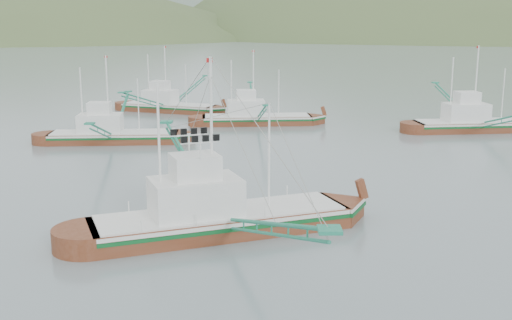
{
  "coord_description": "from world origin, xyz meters",
  "views": [
    {
      "loc": [
        -0.34,
        -38.8,
        13.2
      ],
      "look_at": [
        0.0,
        6.0,
        3.2
      ],
      "focal_mm": 45.0,
      "sensor_mm": 36.0,
      "label": 1
    }
  ],
  "objects_px": {
    "main_boat": "(219,197)",
    "bg_boat_far": "(255,114)",
    "bg_boat_left": "(112,130)",
    "bg_boat_extra": "(168,98)",
    "bg_boat_right": "(476,118)"
  },
  "relations": [
    {
      "from": "main_boat",
      "to": "bg_boat_right",
      "type": "height_order",
      "value": "main_boat"
    },
    {
      "from": "bg_boat_extra",
      "to": "main_boat",
      "type": "bearing_deg",
      "value": -58.9
    },
    {
      "from": "main_boat",
      "to": "bg_boat_right",
      "type": "distance_m",
      "value": 46.33
    },
    {
      "from": "bg_boat_left",
      "to": "bg_boat_extra",
      "type": "bearing_deg",
      "value": 79.2
    },
    {
      "from": "bg_boat_far",
      "to": "bg_boat_extra",
      "type": "xyz_separation_m",
      "value": [
        -12.32,
        11.14,
        0.61
      ]
    },
    {
      "from": "bg_boat_right",
      "to": "bg_boat_extra",
      "type": "distance_m",
      "value": 41.64
    },
    {
      "from": "bg_boat_left",
      "to": "bg_boat_extra",
      "type": "xyz_separation_m",
      "value": [
        3.19,
        23.03,
        0.6
      ]
    },
    {
      "from": "bg_boat_far",
      "to": "bg_boat_left",
      "type": "height_order",
      "value": "bg_boat_left"
    },
    {
      "from": "bg_boat_left",
      "to": "bg_boat_far",
      "type": "bearing_deg",
      "value": 34.56
    },
    {
      "from": "bg_boat_far",
      "to": "bg_boat_extra",
      "type": "bearing_deg",
      "value": 133.86
    },
    {
      "from": "bg_boat_left",
      "to": "bg_boat_extra",
      "type": "relative_size",
      "value": 1.04
    },
    {
      "from": "main_boat",
      "to": "bg_boat_extra",
      "type": "relative_size",
      "value": 1.18
    },
    {
      "from": "main_boat",
      "to": "bg_boat_left",
      "type": "height_order",
      "value": "main_boat"
    },
    {
      "from": "bg_boat_far",
      "to": "main_boat",
      "type": "bearing_deg",
      "value": -97.54
    },
    {
      "from": "main_boat",
      "to": "bg_boat_far",
      "type": "distance_m",
      "value": 41.72
    }
  ]
}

